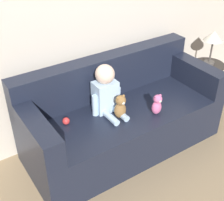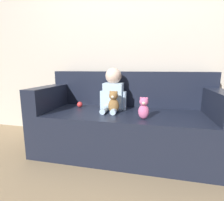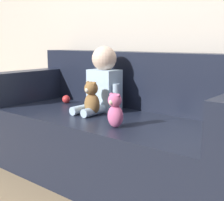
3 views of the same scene
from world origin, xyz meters
TOP-DOWN VIEW (x-y plane):
  - ground_plane at (0.00, 0.00)m, footprint 12.00×12.00m
  - couch at (0.00, 0.05)m, footprint 1.89×0.80m
  - person_baby at (-0.15, 0.06)m, footprint 0.30×0.36m
  - teddy_bear_brown at (-0.11, -0.10)m, footprint 0.11×0.10m
  - plush_toy_side at (0.20, -0.23)m, footprint 0.10×0.09m
  - toy_ball at (-0.56, 0.08)m, footprint 0.06×0.06m

SIDE VIEW (x-z plane):
  - ground_plane at x=0.00m, z-range 0.00..0.00m
  - couch at x=0.00m, z-range -0.11..0.75m
  - toy_ball at x=-0.56m, z-range 0.45..0.52m
  - plush_toy_side at x=0.20m, z-range 0.45..0.65m
  - teddy_bear_brown at x=-0.11m, z-range 0.45..0.68m
  - person_baby at x=-0.15m, z-range 0.43..0.88m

